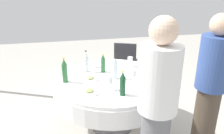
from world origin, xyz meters
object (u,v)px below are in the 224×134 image
at_px(bottle_clear_front, 115,69).
at_px(bottle_green_left, 103,64).
at_px(bottle_dark_green_right, 123,84).
at_px(person_front, 157,108).
at_px(wine_glass_left, 110,80).
at_px(person_west, 211,84).
at_px(wine_glass_north, 134,73).
at_px(wine_glass_right, 130,60).
at_px(plate_mid, 90,92).
at_px(plate_rear, 91,79).
at_px(dining_table, 112,88).
at_px(chair_north, 126,60).
at_px(bottle_clear_inner, 86,62).
at_px(bottle_green_west, 65,71).

xyz_separation_m(bottle_clear_front, bottle_green_left, (-0.26, -0.11, -0.02)).
bearing_deg(bottle_dark_green_right, person_front, 16.14).
height_order(wine_glass_left, person_west, person_west).
bearing_deg(bottle_dark_green_right, wine_glass_left, -145.00).
bearing_deg(wine_glass_north, wine_glass_left, -65.75).
height_order(wine_glass_north, person_front, person_front).
distance_m(wine_glass_right, plate_mid, 0.97).
height_order(bottle_clear_front, plate_mid, bottle_clear_front).
bearing_deg(plate_rear, dining_table, 89.78).
bearing_deg(person_front, bottle_green_left, -88.36).
xyz_separation_m(wine_glass_north, chair_north, (-1.41, 0.29, -0.34)).
bearing_deg(dining_table, person_front, 9.58).
distance_m(wine_glass_north, chair_north, 1.47).
distance_m(wine_glass_left, person_west, 1.11).
bearing_deg(plate_mid, person_front, 36.60).
bearing_deg(bottle_dark_green_right, bottle_clear_inner, -157.84).
relative_size(bottle_clear_inner, bottle_dark_green_right, 1.07).
relative_size(wine_glass_right, wine_glass_left, 0.87).
relative_size(bottle_clear_front, plate_mid, 1.31).
xyz_separation_m(bottle_green_west, wine_glass_left, (0.33, 0.50, -0.03)).
height_order(bottle_green_west, plate_rear, bottle_green_west).
bearing_deg(bottle_green_left, bottle_dark_green_right, 7.23).
relative_size(bottle_dark_green_right, person_front, 0.17).
distance_m(dining_table, bottle_dark_green_right, 0.55).
bearing_deg(chair_north, dining_table, -90.00).
bearing_deg(chair_north, plate_mid, -95.33).
bearing_deg(bottle_dark_green_right, wine_glass_north, 143.82).
bearing_deg(wine_glass_right, plate_mid, -44.16).
height_order(bottle_green_west, chair_north, bottle_green_west).
bearing_deg(person_front, person_west, -163.63).
xyz_separation_m(dining_table, bottle_green_west, (-0.00, -0.59, 0.29)).
xyz_separation_m(dining_table, wine_glass_right, (-0.35, 0.34, 0.25)).
relative_size(plate_mid, plate_rear, 1.05).
bearing_deg(plate_mid, person_west, 77.22).
bearing_deg(wine_glass_left, chair_north, 158.16).
height_order(bottle_clear_inner, wine_glass_left, bottle_clear_inner).
relative_size(bottle_dark_green_right, wine_glass_north, 1.79).
bearing_deg(chair_north, bottle_green_left, -97.80).
relative_size(wine_glass_right, person_front, 0.09).
bearing_deg(person_front, bottle_green_west, -63.19).
xyz_separation_m(plate_rear, person_west, (0.65, 1.25, 0.10)).
distance_m(dining_table, bottle_green_west, 0.66).
bearing_deg(person_west, bottle_dark_green_right, -66.24).
relative_size(dining_table, wine_glass_left, 9.08).
relative_size(bottle_clear_front, wine_glass_right, 2.04).
bearing_deg(wine_glass_right, bottle_green_left, -74.24).
bearing_deg(bottle_clear_front, plate_rear, -96.37).
xyz_separation_m(plate_mid, plate_rear, (-0.35, 0.05, 0.00)).
xyz_separation_m(bottle_green_west, plate_mid, (0.35, 0.26, -0.13)).
bearing_deg(wine_glass_right, person_front, -6.99).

